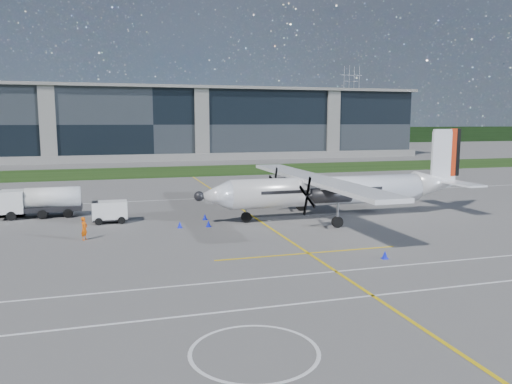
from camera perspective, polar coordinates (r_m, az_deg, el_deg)
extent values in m
plane|color=#595754|center=(75.17, -9.59, 1.71)|extent=(400.00, 400.00, 0.00)
cube|color=black|center=(83.07, -10.24, 2.31)|extent=(400.00, 18.00, 0.04)
cube|color=black|center=(114.54, -12.07, 7.56)|extent=(120.00, 20.00, 15.00)
cube|color=black|center=(174.51, -13.53, 6.16)|extent=(400.00, 6.00, 6.00)
cube|color=yellow|center=(46.46, -1.49, -2.07)|extent=(0.20, 70.00, 0.01)
cube|color=white|center=(23.47, 6.65, -12.39)|extent=(90.00, 0.15, 0.01)
imported|color=#F25907|center=(36.70, -19.04, -3.79)|extent=(0.83, 0.92, 1.85)
cone|color=#0D18E3|center=(39.28, -5.45, -3.62)|extent=(0.36, 0.36, 0.50)
cone|color=#0D18E3|center=(39.16, -8.70, -3.71)|extent=(0.36, 0.36, 0.50)
cone|color=#0D18E3|center=(42.08, -5.85, -2.84)|extent=(0.36, 0.36, 0.50)
cone|color=#0D18E3|center=(31.16, 14.52, -6.95)|extent=(0.36, 0.36, 0.50)
cone|color=#0D18E3|center=(53.58, 1.02, -0.44)|extent=(0.36, 0.36, 0.50)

